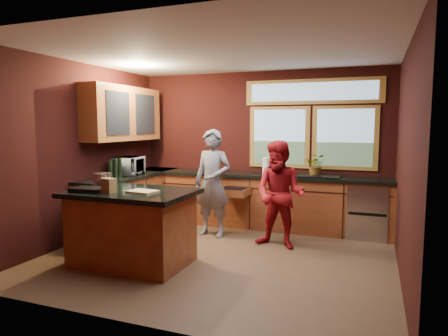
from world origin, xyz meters
The scene contains 14 objects.
floor centered at (0.00, 0.00, 0.00)m, with size 4.50×4.50×0.00m, color brown.
room_shell centered at (-0.60, 0.32, 1.80)m, with size 4.52×4.02×2.71m.
back_counter centered at (0.20, 1.70, 0.46)m, with size 4.50×0.64×0.93m.
left_counter centered at (-1.95, 0.85, 0.47)m, with size 0.64×2.30×0.93m.
island centered at (-0.93, -0.66, 0.48)m, with size 1.55×1.05×0.95m.
person_grey centered at (-0.46, 0.90, 0.85)m, with size 0.62×0.41×1.70m, color slate.
person_red centered at (0.68, 0.66, 0.77)m, with size 0.75×0.59×1.55m, color maroon.
microwave centered at (-1.92, 0.75, 1.08)m, with size 0.55×0.37×0.30m, color #999999.
potted_plant centered at (1.03, 1.75, 1.11)m, with size 0.32×0.28×0.36m, color #999999.
paper_towel centered at (0.19, 1.70, 1.07)m, with size 0.12×0.12×0.28m, color white.
cutting_board centered at (-0.73, -0.71, 0.95)m, with size 0.35×0.25×0.02m, color tan.
stock_pot centered at (-1.48, -0.51, 1.03)m, with size 0.24×0.24×0.18m, color silver.
paper_bag centered at (-1.08, -0.91, 1.03)m, with size 0.15×0.12×0.18m, color brown.
black_tray centered at (-1.38, -0.91, 0.97)m, with size 0.40×0.28×0.05m, color black.
Camera 1 is at (1.92, -4.88, 1.78)m, focal length 32.00 mm.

